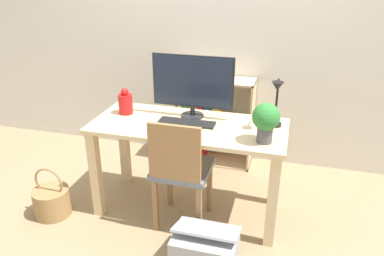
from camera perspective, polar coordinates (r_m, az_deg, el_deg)
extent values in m
plane|color=#997F5B|center=(3.09, -0.51, -12.05)|extent=(10.00, 10.00, 0.00)
cube|color=silver|center=(3.51, 4.09, 15.48)|extent=(8.00, 0.05, 2.60)
cube|color=#D8BC8C|center=(2.73, -0.56, 0.30)|extent=(1.42, 0.62, 0.03)
cube|color=#D8BC8C|center=(2.92, -14.45, -6.87)|extent=(0.07, 0.07, 0.71)
cube|color=#D8BC8C|center=(2.60, 12.14, -10.91)|extent=(0.07, 0.07, 0.71)
cube|color=#D8BC8C|center=(3.31, -10.26, -2.63)|extent=(0.07, 0.07, 0.71)
cube|color=#D8BC8C|center=(3.03, 12.86, -5.56)|extent=(0.07, 0.07, 0.71)
cylinder|color=#232326|center=(2.85, 0.08, 1.92)|extent=(0.17, 0.17, 0.02)
cylinder|color=#232326|center=(2.84, 0.09, 2.77)|extent=(0.04, 0.04, 0.08)
cube|color=#232326|center=(2.77, 0.12, 7.10)|extent=(0.61, 0.02, 0.39)
cube|color=#192338|center=(2.76, 0.09, 7.06)|extent=(0.59, 0.03, 0.37)
cube|color=black|center=(2.73, -0.80, 0.83)|extent=(0.42, 0.12, 0.02)
cylinder|color=red|center=(2.94, -10.09, 3.61)|extent=(0.11, 0.11, 0.15)
sphere|color=red|center=(2.90, -10.22, 5.43)|extent=(0.06, 0.06, 0.06)
cylinder|color=black|center=(2.76, 12.44, 0.58)|extent=(0.10, 0.10, 0.02)
cylinder|color=black|center=(2.70, 12.76, 3.95)|extent=(0.02, 0.02, 0.33)
cylinder|color=black|center=(2.60, 13.01, 6.97)|extent=(0.01, 0.10, 0.01)
cone|color=black|center=(2.56, 12.90, 6.23)|extent=(0.08, 0.08, 0.06)
cylinder|color=#4C4C51|center=(2.47, 11.00, -1.00)|extent=(0.10, 0.10, 0.11)
sphere|color=#2D7A33|center=(2.42, 11.23, 1.68)|extent=(0.18, 0.18, 0.18)
cube|color=slate|center=(2.72, -1.36, -6.18)|extent=(0.40, 0.40, 0.04)
cube|color=olive|center=(2.46, -2.65, -3.83)|extent=(0.36, 0.03, 0.40)
cube|color=olive|center=(2.76, -5.58, -11.53)|extent=(0.04, 0.04, 0.43)
cube|color=olive|center=(2.68, 1.07, -12.66)|extent=(0.04, 0.04, 0.43)
cube|color=olive|center=(3.02, -3.40, -8.12)|extent=(0.04, 0.04, 0.43)
cube|color=olive|center=(2.94, 2.67, -9.02)|extent=(0.04, 0.04, 0.43)
cube|color=#D8BC8C|center=(3.66, -2.01, 1.60)|extent=(0.02, 0.28, 0.84)
cube|color=#D8BC8C|center=(3.53, 9.05, 0.42)|extent=(0.02, 0.28, 0.84)
cube|color=#D8BC8C|center=(3.76, 3.26, -4.79)|extent=(0.73, 0.28, 0.02)
cube|color=#D8BC8C|center=(3.44, 3.59, 7.38)|extent=(0.73, 0.28, 0.02)
cube|color=#D8BC8C|center=(3.58, 3.42, 1.02)|extent=(0.69, 0.28, 0.02)
cube|color=beige|center=(3.77, -1.29, -2.49)|extent=(0.05, 0.24, 0.24)
cube|color=red|center=(3.73, -0.23, -2.01)|extent=(0.06, 0.24, 0.33)
cube|color=orange|center=(3.72, 0.82, -2.42)|extent=(0.06, 0.24, 0.29)
cube|color=red|center=(3.71, 1.73, -2.56)|extent=(0.04, 0.24, 0.28)
cube|color=beige|center=(3.60, -1.41, 3.49)|extent=(0.04, 0.24, 0.25)
cube|color=#2D7F38|center=(3.58, -0.43, 3.50)|extent=(0.06, 0.24, 0.26)
cube|color=orange|center=(3.56, 0.64, 3.49)|extent=(0.06, 0.24, 0.27)
cube|color=red|center=(3.56, 1.63, 3.01)|extent=(0.05, 0.24, 0.22)
cube|color=navy|center=(3.53, 2.80, 3.58)|extent=(0.07, 0.24, 0.31)
cube|color=orange|center=(3.50, 4.11, 3.82)|extent=(0.07, 0.24, 0.36)
cylinder|color=#997547|center=(3.16, -20.55, -10.48)|extent=(0.28, 0.28, 0.22)
torus|color=#997547|center=(3.06, -21.03, -7.71)|extent=(0.24, 0.02, 0.24)
cube|color=#999EA3|center=(2.53, 1.99, -18.12)|extent=(0.41, 0.29, 0.24)
cube|color=#999EA3|center=(2.49, 2.36, -15.12)|extent=(0.42, 0.28, 0.12)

